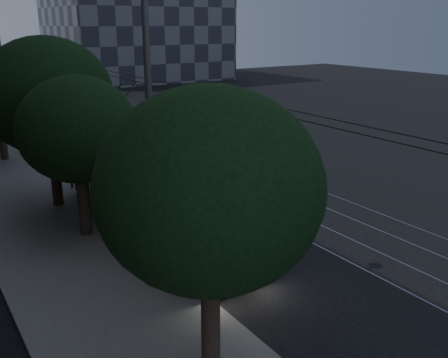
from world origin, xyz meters
name	(u,v)px	position (x,y,z in m)	size (l,w,h in m)	color
ground	(291,237)	(0.00, 0.00, 0.00)	(120.00, 120.00, 0.00)	black
tram_rails	(138,134)	(2.50, 20.00, 0.01)	(4.52, 90.00, 0.02)	gray
overhead_wires	(24,94)	(-4.97, 20.00, 3.47)	(2.23, 90.00, 6.00)	black
trolleybus	(152,191)	(-4.10, 3.45, 1.63)	(2.66, 11.89, 5.63)	silver
pickup_silver	(117,166)	(-2.87, 10.23, 0.80)	(2.67, 5.79, 1.61)	#94969B
car_white_a	(76,141)	(-2.70, 17.57, 0.66)	(1.56, 3.89, 1.32)	white
car_white_b	(42,139)	(-4.30, 19.50, 0.62)	(1.74, 4.28, 1.24)	silver
car_white_c	(39,118)	(-2.70, 26.84, 0.64)	(1.36, 3.89, 1.28)	#B7B7BC
car_white_d	(18,105)	(-2.70, 34.41, 0.64)	(1.50, 3.73, 1.27)	white
tree_0	(209,190)	(-6.50, -4.73, 4.43)	(4.87, 4.87, 6.64)	#32221C
tree_1	(78,130)	(-6.50, 4.22, 4.14)	(4.25, 4.25, 6.08)	#32221C
tree_2	(47,96)	(-6.50, 8.00, 4.88)	(5.37, 5.37, 7.31)	#32221C
streetlamp_near	(161,68)	(-5.16, 0.09, 6.52)	(2.61, 0.44, 10.90)	#525254
streetlamp_far	(7,50)	(-5.38, 21.50, 6.09)	(2.45, 0.44, 10.13)	#525254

